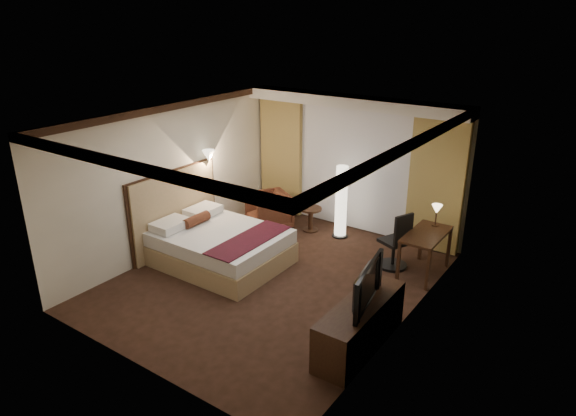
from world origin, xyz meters
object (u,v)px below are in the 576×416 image
Objects in this scene: armchair at (269,209)px; office_chair at (394,239)px; floor_lamp at (341,202)px; dresser at (360,325)px; television at (361,281)px; side_table at (311,219)px; bed at (221,247)px; desk at (424,254)px.

office_chair is (2.81, -0.16, 0.12)m from armchair.
floor_lamp reaches higher than dresser.
office_chair is 2.45m from dresser.
television is at bearing -180.00° from dresser.
side_table is at bearing -172.19° from floor_lamp.
bed is 2.52m from floor_lamp.
side_table is at bearing 132.06° from dresser.
dresser reaches higher than side_table.
dresser is 0.64m from television.
bed is at bearing -117.50° from floor_lamp.
armchair is at bearing -159.68° from office_chair.
desk reaches higher than side_table.
floor_lamp reaches higher than bed.
office_chair reaches higher than side_table.
bed is at bearing -124.01° from office_chair.
television reaches higher than bed.
desk is at bearing 91.18° from dresser.
desk is 1.01× the size of television.
side_table is at bearing 169.77° from desk.
desk is 1.05× the size of office_chair.
armchair is at bearing -155.96° from side_table.
bed is 3.21m from dresser.
office_chair is (2.02, -0.51, 0.28)m from side_table.
dresser is at bearing -100.02° from television.
armchair is (-0.27, 1.77, 0.09)m from bed.
television is at bearing -13.88° from bed.
bed is 2.06× the size of office_chair.
armchair is 3.34m from desk.
television reaches higher than side_table.
desk is at bearing 30.14° from armchair.
floor_lamp is at bearing 7.81° from side_table.
television reaches higher than dresser.
office_chair is at bearing 28.77° from armchair.
side_table is 2.60m from desk.
armchair is 1.65× the size of side_table.
television reaches higher than desk.
side_table is 0.45× the size of television.
side_table is at bearing 56.05° from armchair.
office_chair is at bearing 3.05° from television.
floor_lamp is at bearing 49.14° from armchair.
bed is at bearing 66.10° from television.
office_chair is (1.39, -0.60, -0.21)m from floor_lamp.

